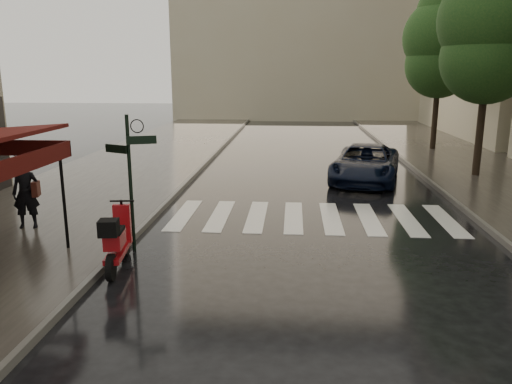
# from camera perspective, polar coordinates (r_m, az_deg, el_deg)

# --- Properties ---
(ground) EXTENTS (120.00, 120.00, 0.00)m
(ground) POSITION_cam_1_polar(r_m,az_deg,el_deg) (8.91, -12.17, -13.33)
(ground) COLOR black
(ground) RESTS_ON ground
(sidewalk_near) EXTENTS (6.00, 60.00, 0.12)m
(sidewalk_near) POSITION_cam_1_polar(r_m,az_deg,el_deg) (21.15, -14.84, 2.32)
(sidewalk_near) COLOR #38332D
(sidewalk_near) RESTS_ON ground
(sidewalk_far) EXTENTS (5.50, 60.00, 0.12)m
(sidewalk_far) POSITION_cam_1_polar(r_m,az_deg,el_deg) (21.48, 25.65, 1.60)
(sidewalk_far) COLOR #38332D
(sidewalk_far) RESTS_ON ground
(curb_near) EXTENTS (0.12, 60.00, 0.16)m
(curb_near) POSITION_cam_1_polar(r_m,az_deg,el_deg) (20.36, -6.70, 2.30)
(curb_near) COLOR #595651
(curb_near) RESTS_ON ground
(curb_far) EXTENTS (0.12, 60.00, 0.16)m
(curb_far) POSITION_cam_1_polar(r_m,az_deg,el_deg) (20.62, 18.39, 1.84)
(curb_far) COLOR #595651
(curb_far) RESTS_ON ground
(crosswalk) EXTENTS (7.85, 3.20, 0.01)m
(crosswalk) POSITION_cam_1_polar(r_m,az_deg,el_deg) (14.18, 6.44, -2.88)
(crosswalk) COLOR silver
(crosswalk) RESTS_ON ground
(signpost) EXTENTS (1.17, 0.29, 3.10)m
(signpost) POSITION_cam_1_polar(r_m,az_deg,el_deg) (11.40, -14.19, 2.22)
(signpost) COLOR black
(signpost) RESTS_ON ground
(backdrop_building) EXTENTS (22.00, 6.00, 20.00)m
(backdrop_building) POSITION_cam_1_polar(r_m,az_deg,el_deg) (46.01, 5.36, 20.89)
(backdrop_building) COLOR tan
(backdrop_building) RESTS_ON ground
(tree_mid) EXTENTS (3.80, 3.80, 8.34)m
(tree_mid) POSITION_cam_1_polar(r_m,az_deg,el_deg) (20.92, 25.24, 16.65)
(tree_mid) COLOR black
(tree_mid) RESTS_ON sidewalk_far
(tree_far) EXTENTS (3.80, 3.80, 8.16)m
(tree_far) POSITION_cam_1_polar(r_m,az_deg,el_deg) (27.63, 20.40, 15.70)
(tree_far) COLOR black
(tree_far) RESTS_ON sidewalk_far
(pedestrian_with_umbrella) EXTENTS (1.28, 1.29, 2.52)m
(pedestrian_with_umbrella) POSITION_cam_1_polar(r_m,az_deg,el_deg) (13.72, -25.11, 3.03)
(pedestrian_with_umbrella) COLOR black
(pedestrian_with_umbrella) RESTS_ON sidewalk_near
(scooter) EXTENTS (0.64, 1.96, 1.29)m
(scooter) POSITION_cam_1_polar(r_m,az_deg,el_deg) (10.71, -15.61, -5.43)
(scooter) COLOR black
(scooter) RESTS_ON ground
(parked_car) EXTENTS (3.33, 5.32, 1.37)m
(parked_car) POSITION_cam_1_polar(r_m,az_deg,el_deg) (19.14, 12.40, 3.23)
(parked_car) COLOR black
(parked_car) RESTS_ON ground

